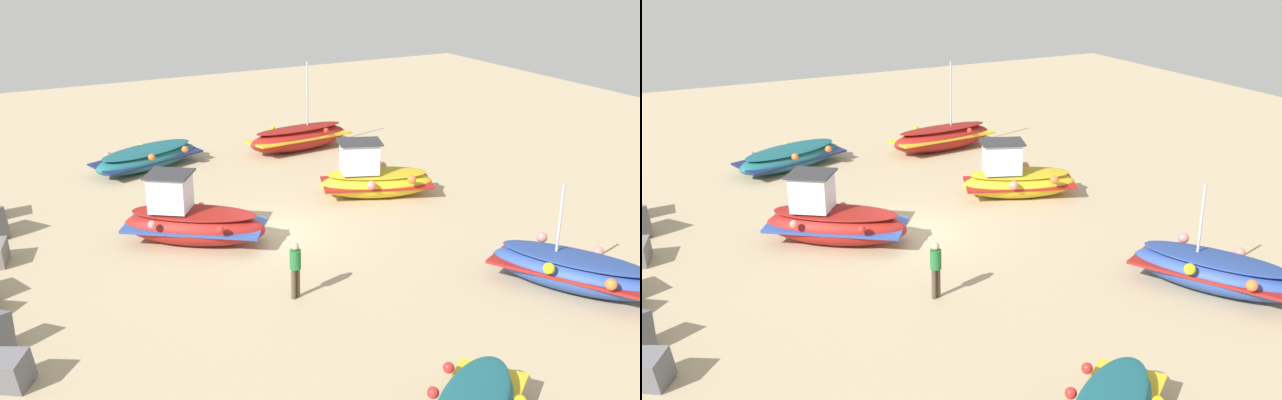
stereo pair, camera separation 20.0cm
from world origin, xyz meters
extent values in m
plane|color=tan|center=(0.00, 0.00, 0.00)|extent=(58.72, 58.72, 0.00)
ellipsoid|color=#1E6670|center=(9.39, 1.70, 0.46)|extent=(3.41, 5.36, 1.05)
cube|color=navy|center=(9.39, 1.70, 0.51)|extent=(3.33, 5.17, 0.21)
ellipsoid|color=#1A565F|center=(9.39, 1.70, 0.85)|extent=(2.95, 4.70, 0.26)
sphere|color=#EA7F75|center=(9.81, 3.28, 0.72)|extent=(0.30, 0.30, 0.30)
sphere|color=orange|center=(8.35, 1.78, 0.81)|extent=(0.30, 0.30, 0.30)
sphere|color=yellow|center=(10.44, 1.62, 0.76)|extent=(0.30, 0.30, 0.30)
sphere|color=orange|center=(8.98, 0.12, 0.78)|extent=(0.30, 0.30, 0.30)
ellipsoid|color=#2D4C9E|center=(-7.81, -6.08, 0.54)|extent=(5.09, 3.90, 1.14)
cube|color=maroon|center=(-7.81, -6.08, 0.59)|extent=(4.94, 3.84, 0.15)
ellipsoid|color=navy|center=(-7.81, -6.08, 0.99)|extent=(4.47, 3.41, 0.23)
cylinder|color=#B7B7BC|center=(-7.35, -5.82, 2.12)|extent=(0.08, 0.08, 2.08)
sphere|color=#EA7F75|center=(-6.21, -6.34, 0.99)|extent=(0.33, 0.33, 0.33)
sphere|color=yellow|center=(-7.92, -5.00, 0.94)|extent=(0.33, 0.33, 0.33)
sphere|color=#EA7F75|center=(-7.69, -7.16, 0.91)|extent=(0.33, 0.33, 0.33)
sphere|color=orange|center=(-9.41, -5.82, 0.91)|extent=(0.33, 0.33, 0.33)
ellipsoid|color=gold|center=(1.69, -5.27, 0.52)|extent=(3.04, 4.73, 1.14)
cube|color=maroon|center=(1.69, -5.27, 0.57)|extent=(2.96, 4.55, 0.20)
ellipsoid|color=gold|center=(1.69, -5.27, 0.95)|extent=(2.62, 4.14, 0.26)
cube|color=silver|center=(1.93, -4.61, 1.62)|extent=(1.51, 1.70, 1.18)
cube|color=#333338|center=(1.93, -4.61, 2.24)|extent=(1.75, 1.98, 0.06)
sphere|color=orange|center=(0.44, -6.06, 0.94)|extent=(0.35, 0.35, 0.35)
sphere|color=#EA7F75|center=(2.39, -5.95, 0.96)|extent=(0.35, 0.35, 0.35)
sphere|color=#EA7F75|center=(0.99, -4.60, 0.78)|extent=(0.35, 0.35, 0.35)
sphere|color=yellow|center=(2.93, -4.49, 0.95)|extent=(0.35, 0.35, 0.35)
ellipsoid|color=maroon|center=(8.96, -5.46, 0.57)|extent=(2.29, 5.28, 1.27)
cube|color=gold|center=(8.96, -5.46, 0.63)|extent=(2.26, 5.07, 0.23)
ellipsoid|color=maroon|center=(8.96, -5.46, 1.05)|extent=(1.95, 4.64, 0.30)
cylinder|color=#B7B7BC|center=(9.01, -5.93, 2.65)|extent=(0.08, 0.08, 3.00)
sphere|color=red|center=(8.10, -6.44, 1.03)|extent=(0.25, 0.25, 0.25)
sphere|color=yellow|center=(9.82, -4.47, 0.96)|extent=(0.25, 0.25, 0.25)
ellipsoid|color=maroon|center=(0.52, 2.57, 0.59)|extent=(4.12, 4.88, 1.29)
cube|color=#2D4C9E|center=(0.52, 2.57, 0.65)|extent=(3.99, 4.71, 0.21)
ellipsoid|color=maroon|center=(0.52, 2.57, 1.09)|extent=(3.57, 4.26, 0.28)
cube|color=silver|center=(0.95, 3.17, 1.78)|extent=(1.65, 1.67, 1.20)
cube|color=#333338|center=(0.95, 3.17, 2.41)|extent=(1.92, 1.94, 0.06)
sphere|color=red|center=(-0.86, 2.16, 0.92)|extent=(0.26, 0.26, 0.26)
sphere|color=orange|center=(1.24, 2.05, 1.01)|extent=(0.26, 0.26, 0.26)
sphere|color=#EA7F75|center=(0.44, 3.99, 0.97)|extent=(0.26, 0.26, 0.26)
ellipsoid|color=#1A565F|center=(-11.84, 0.79, 0.89)|extent=(3.20, 3.67, 0.16)
sphere|color=red|center=(-11.16, 1.30, 0.80)|extent=(0.26, 0.26, 0.26)
sphere|color=red|center=(-10.47, 0.38, 0.75)|extent=(0.26, 0.26, 0.26)
cylinder|color=brown|center=(-4.54, 1.22, 0.46)|extent=(0.14, 0.14, 0.91)
cylinder|color=brown|center=(-4.59, 1.37, 0.46)|extent=(0.14, 0.14, 0.91)
cylinder|color=#236B33|center=(-4.56, 1.29, 1.20)|extent=(0.32, 0.32, 0.56)
sphere|color=tan|center=(-4.56, 1.29, 1.59)|extent=(0.22, 0.22, 0.22)
cube|color=slate|center=(-5.51, 9.01, 0.40)|extent=(1.15, 1.17, 0.94)
camera|label=1|loc=(-21.92, 9.62, 9.98)|focal=42.21mm
camera|label=2|loc=(-22.01, 9.44, 9.98)|focal=42.21mm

